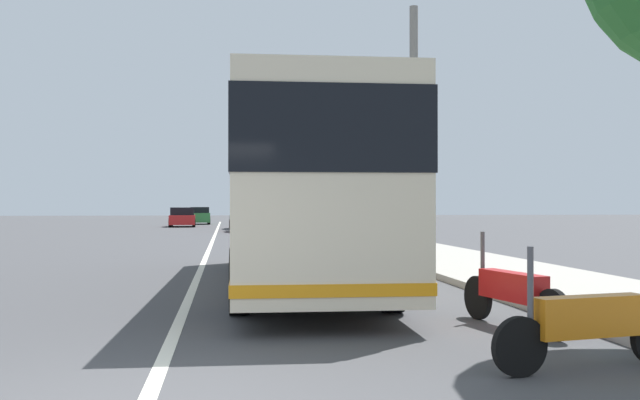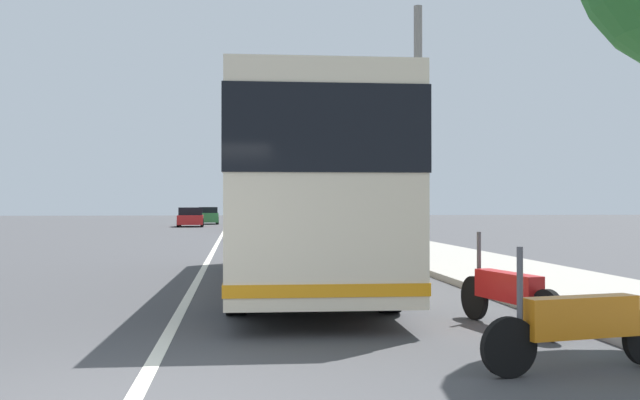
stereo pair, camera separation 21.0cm
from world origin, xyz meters
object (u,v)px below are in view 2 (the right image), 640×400
object	(u,v)px
coach_bus	(298,187)
utility_pole	(418,131)
car_side_street	(251,219)
car_far_distant	(208,216)
motorcycle_mid_row	(580,324)
car_ahead_same_lane	(256,220)
car_behind_bus	(191,217)
motorcycle_nearest_curb	(507,293)

from	to	relation	value
coach_bus	utility_pole	size ratio (longest dim) A/B	1.50
car_side_street	car_far_distant	world-z (taller)	car_side_street
utility_pole	car_side_street	bearing A→B (deg)	10.22
coach_bus	motorcycle_mid_row	bearing A→B (deg)	-163.58
car_side_street	car_far_distant	xyz separation A→B (m)	(13.18, 3.48, 0.00)
car_ahead_same_lane	utility_pole	distance (m)	22.56
motorcycle_mid_row	car_side_street	bearing A→B (deg)	-97.92
car_side_street	car_behind_bus	xyz separation A→B (m)	(5.84, 4.50, -0.00)
car_ahead_same_lane	utility_pole	bearing A→B (deg)	-172.07
coach_bus	car_behind_bus	xyz separation A→B (m)	(40.57, 4.81, -1.31)
motorcycle_mid_row	car_far_distant	distance (m)	56.10
utility_pole	motorcycle_mid_row	bearing A→B (deg)	171.23
car_side_street	car_far_distant	distance (m)	13.64
car_ahead_same_lane	car_far_distant	bearing A→B (deg)	7.21
car_ahead_same_lane	coach_bus	bearing A→B (deg)	176.11
car_far_distant	coach_bus	bearing A→B (deg)	2.00
motorcycle_mid_row	motorcycle_nearest_curb	xyz separation A→B (m)	(2.40, -0.20, 0.01)
motorcycle_mid_row	car_behind_bus	size ratio (longest dim) A/B	0.50
motorcycle_mid_row	car_ahead_same_lane	xyz separation A→B (m)	(37.54, 2.24, 0.28)
car_ahead_same_lane	utility_pole	xyz separation A→B (m)	(-21.82, -4.67, 3.29)
car_behind_bus	car_side_street	bearing A→B (deg)	35.40
car_behind_bus	car_ahead_same_lane	xyz separation A→B (m)	(-10.90, -4.68, 0.04)
coach_bus	motorcycle_mid_row	size ratio (longest dim) A/B	5.55
coach_bus	utility_pole	xyz separation A→B (m)	(7.85, -4.54, 2.02)
car_behind_bus	car_ahead_same_lane	size ratio (longest dim) A/B	0.97
coach_bus	utility_pole	world-z (taller)	utility_pole
car_behind_bus	car_far_distant	distance (m)	7.42
car_behind_bus	car_far_distant	xyz separation A→B (m)	(7.35, -1.02, 0.01)
car_ahead_same_lane	car_behind_bus	bearing A→B (deg)	19.10
coach_bus	car_behind_bus	bearing A→B (deg)	8.16
car_far_distant	utility_pole	size ratio (longest dim) A/B	0.52
motorcycle_mid_row	car_behind_bus	distance (m)	48.93
car_far_distant	car_ahead_same_lane	bearing A→B (deg)	8.83
coach_bus	motorcycle_mid_row	xyz separation A→B (m)	(-7.87, -2.11, -1.54)
utility_pole	car_ahead_same_lane	bearing A→B (deg)	12.07
motorcycle_mid_row	car_far_distant	bearing A→B (deg)	-95.13
motorcycle_mid_row	car_side_street	size ratio (longest dim) A/B	0.48
car_behind_bus	car_far_distant	size ratio (longest dim) A/B	1.03
motorcycle_nearest_curb	car_side_street	distance (m)	40.29
coach_bus	car_side_street	xyz separation A→B (m)	(34.73, 0.31, -1.31)
motorcycle_mid_row	utility_pole	distance (m)	16.30
car_far_distant	utility_pole	xyz separation A→B (m)	(-40.07, -8.33, 3.32)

